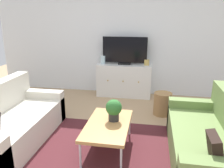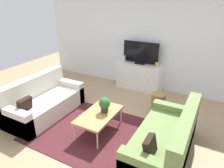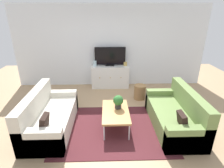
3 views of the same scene
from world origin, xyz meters
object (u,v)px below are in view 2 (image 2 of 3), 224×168
object	(u,v)px
tv_console	(139,76)
potted_plant	(105,104)
coffee_table	(99,115)
glass_vase	(124,58)
wicker_basket	(158,102)
couch_right_side	(168,142)
mantel_clock	(158,65)
flat_screen_tv	(141,53)
couch_left_side	(43,103)

from	to	relation	value
tv_console	potted_plant	bearing A→B (deg)	-86.54
coffee_table	glass_vase	size ratio (longest dim) A/B	5.51
wicker_basket	tv_console	bearing A→B (deg)	132.23
couch_right_side	coffee_table	world-z (taller)	couch_right_side
mantel_clock	potted_plant	bearing A→B (deg)	-99.51
potted_plant	glass_vase	distance (m)	2.33
flat_screen_tv	wicker_basket	world-z (taller)	flat_screen_tv
potted_plant	wicker_basket	bearing A→B (deg)	60.07
glass_vase	couch_left_side	bearing A→B (deg)	-111.17
coffee_table	mantel_clock	xyz separation A→B (m)	(0.43, 2.34, 0.43)
couch_right_side	coffee_table	xyz separation A→B (m)	(-1.38, 0.03, 0.10)
tv_console	mantel_clock	bearing A→B (deg)	0.01
flat_screen_tv	mantel_clock	size ratio (longest dim) A/B	7.80
couch_right_side	wicker_basket	size ratio (longest dim) A/B	4.16
wicker_basket	coffee_table	bearing A→B (deg)	-119.80
couch_left_side	flat_screen_tv	distance (m)	2.90
glass_vase	potted_plant	bearing A→B (deg)	-73.91
wicker_basket	glass_vase	bearing A→B (deg)	145.21
couch_left_side	potted_plant	bearing A→B (deg)	5.39
mantel_clock	wicker_basket	xyz separation A→B (m)	(0.36, -0.96, -0.60)
couch_right_side	tv_console	bearing A→B (deg)	121.45
potted_plant	wicker_basket	distance (m)	1.51
couch_left_side	couch_right_side	size ratio (longest dim) A/B	1.00
potted_plant	coffee_table	bearing A→B (deg)	-118.34
coffee_table	wicker_basket	bearing A→B (deg)	60.20
coffee_table	flat_screen_tv	size ratio (longest dim) A/B	1.02
couch_right_side	wicker_basket	bearing A→B (deg)	112.41
glass_vase	wicker_basket	xyz separation A→B (m)	(1.37, -0.96, -0.63)
potted_plant	mantel_clock	world-z (taller)	mantel_clock
couch_left_side	mantel_clock	world-z (taller)	mantel_clock
couch_left_side	coffee_table	xyz separation A→B (m)	(1.50, 0.03, 0.10)
coffee_table	glass_vase	bearing A→B (deg)	103.92
tv_console	wicker_basket	size ratio (longest dim) A/B	2.89
flat_screen_tv	wicker_basket	bearing A→B (deg)	-48.37
couch_left_side	glass_vase	world-z (taller)	glass_vase
couch_right_side	wicker_basket	xyz separation A→B (m)	(-0.59, 1.42, -0.07)
tv_console	glass_vase	size ratio (longest dim) A/B	6.67
coffee_table	glass_vase	world-z (taller)	glass_vase
couch_left_side	wicker_basket	world-z (taller)	couch_left_side
couch_left_side	mantel_clock	xyz separation A→B (m)	(1.94, 2.37, 0.54)
couch_right_side	glass_vase	bearing A→B (deg)	129.54
glass_vase	flat_screen_tv	bearing A→B (deg)	2.26
couch_right_side	wicker_basket	world-z (taller)	couch_right_side
tv_console	wicker_basket	world-z (taller)	tv_console
potted_plant	flat_screen_tv	xyz separation A→B (m)	(-0.13, 2.25, 0.48)
tv_console	flat_screen_tv	bearing A→B (deg)	90.00
couch_left_side	flat_screen_tv	bearing A→B (deg)	59.20
coffee_table	wicker_basket	size ratio (longest dim) A/B	2.38
tv_console	glass_vase	distance (m)	0.69
couch_left_side	wicker_basket	bearing A→B (deg)	31.74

